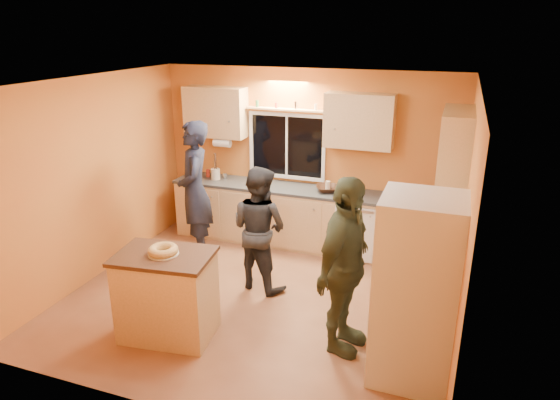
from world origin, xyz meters
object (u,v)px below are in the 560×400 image
at_px(person_left, 195,191).
at_px(person_right, 344,267).
at_px(person_center, 259,228).
at_px(refrigerator, 416,291).
at_px(island, 167,295).

xyz_separation_m(person_left, person_right, (2.46, -1.46, -0.06)).
bearing_deg(person_left, person_center, 37.37).
xyz_separation_m(person_center, person_right, (1.28, -0.92, 0.13)).
distance_m(refrigerator, person_left, 3.58).
height_order(island, person_center, person_center).
bearing_deg(person_center, person_left, -7.77).
bearing_deg(person_right, person_center, 64.36).
xyz_separation_m(refrigerator, person_right, (-0.70, 0.20, 0.02)).
xyz_separation_m(island, person_center, (0.52, 1.33, 0.31)).
relative_size(island, person_right, 0.57).
bearing_deg(island, person_center, 61.52).
height_order(person_left, person_right, person_left).
xyz_separation_m(refrigerator, person_center, (-1.98, 1.12, -0.11)).
relative_size(person_left, person_center, 1.24).
bearing_deg(person_center, island, 85.42).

